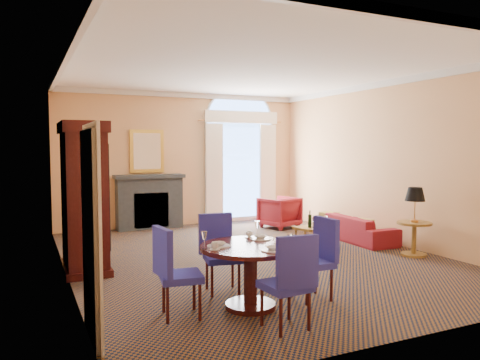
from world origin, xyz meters
name	(u,v)px	position (x,y,z in m)	size (l,w,h in m)	color
ground	(252,257)	(0.00, 0.00, 0.00)	(7.50, 7.50, 0.00)	#101A32
room_envelope	(235,113)	(-0.03, 0.67, 2.51)	(6.04, 7.52, 3.45)	#EAAE6F
armoire	(84,200)	(-2.72, 0.28, 1.09)	(0.65, 1.15, 2.27)	black
dining_table	(250,262)	(-1.17, -2.29, 0.55)	(1.19, 1.19, 0.95)	black
dining_chair_north	(219,247)	(-1.24, -1.49, 0.58)	(0.52, 0.52, 1.01)	#28279C
dining_chair_south	(291,276)	(-1.10, -3.09, 0.58)	(0.48, 0.50, 1.01)	#28279C
dining_chair_east	(318,253)	(-0.24, -2.32, 0.58)	(0.48, 0.46, 1.01)	#28279C
dining_chair_west	(172,266)	(-2.09, -2.20, 0.58)	(0.52, 0.51, 1.01)	#28279C
sofa	(358,228)	(2.55, 0.32, 0.26)	(1.76, 0.69, 0.51)	maroon
armchair	(279,212)	(1.90, 2.39, 0.36)	(0.78, 0.80, 0.73)	maroon
coffee_table	(316,227)	(1.42, 0.17, 0.39)	(0.89, 0.62, 0.73)	olive
side_table	(415,213)	(2.60, -1.11, 0.74)	(0.59, 0.59, 1.17)	olive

